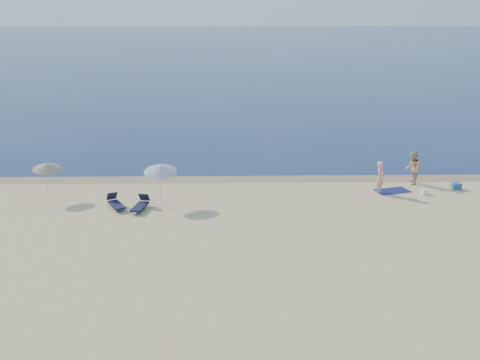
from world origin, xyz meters
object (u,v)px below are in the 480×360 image
Objects in this scene: umbrella_near at (160,169)px; blue_cooler at (456,186)px; person_right at (413,168)px; person_left at (380,177)px.

blue_cooler is at bearing 7.12° from umbrella_near.
blue_cooler is at bearing 75.46° from person_right.
blue_cooler is (4.42, 0.61, -0.72)m from person_left.
umbrella_near is at bearing -66.75° from person_right.
person_right is (2.24, 1.63, 0.04)m from person_left.
person_right reaches higher than blue_cooler.
umbrella_near is (-11.65, -1.50, 0.99)m from person_left.
person_right is 2.53m from blue_cooler.
person_right is at bearing -22.00° from person_left.
umbrella_near reaches higher than blue_cooler.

